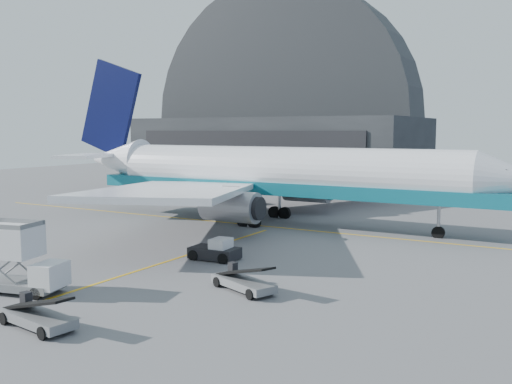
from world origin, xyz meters
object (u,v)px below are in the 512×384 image
Objects in this scene: catering_truck at (15,259)px; pushback_tug at (216,251)px; belt_loader_a at (36,316)px; belt_loader_b at (243,281)px; airliner at (265,173)px.

catering_truck is 1.65× the size of pushback_tug.
catering_truck is at bearing 157.96° from belt_loader_a.
belt_loader_b is at bearing -48.41° from pushback_tug.
belt_loader_a is at bearing -80.32° from airliner.
airliner is at bearing 76.07° from catering_truck.
airliner is 8.51× the size of catering_truck.
belt_loader_b reaches higher than pushback_tug.
pushback_tug is 17.02m from belt_loader_a.
catering_truck reaches higher than belt_loader_a.
belt_loader_a reaches higher than belt_loader_b.
airliner is at bearing 138.65° from belt_loader_b.
airliner reaches higher than belt_loader_b.
pushback_tug is (5.34, -17.43, -4.60)m from airliner.
airliner reaches higher than catering_truck.
airliner is 31.00m from catering_truck.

